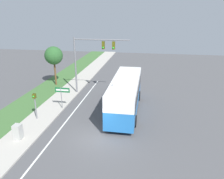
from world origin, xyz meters
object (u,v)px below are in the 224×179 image
(signal_gantry, at_px, (91,54))
(utility_cabinet, at_px, (18,132))
(bus, at_px, (125,93))
(pedestrian_signal, at_px, (35,102))
(street_sign, at_px, (62,93))

(signal_gantry, distance_m, utility_cabinet, 12.40)
(utility_cabinet, bearing_deg, bus, 41.71)
(pedestrian_signal, distance_m, utility_cabinet, 3.71)
(bus, xyz_separation_m, signal_gantry, (-4.71, 4.29, 2.96))
(bus, relative_size, utility_cabinet, 8.27)
(bus, xyz_separation_m, utility_cabinet, (-7.79, -6.94, -1.29))
(pedestrian_signal, bearing_deg, signal_gantry, 66.26)
(bus, bearing_deg, pedestrian_signal, -157.20)
(signal_gantry, relative_size, pedestrian_signal, 2.64)
(signal_gantry, bearing_deg, bus, -42.37)
(signal_gantry, xyz_separation_m, street_sign, (-1.81, -5.01, -3.17))
(street_sign, height_order, utility_cabinet, street_sign)
(pedestrian_signal, height_order, utility_cabinet, pedestrian_signal)
(bus, relative_size, signal_gantry, 1.47)
(bus, distance_m, utility_cabinet, 10.51)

